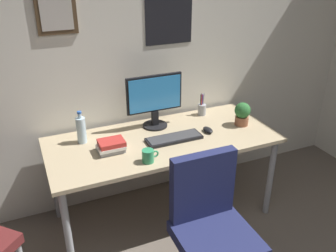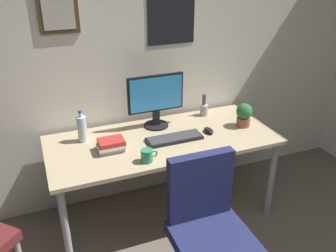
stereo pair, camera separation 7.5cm
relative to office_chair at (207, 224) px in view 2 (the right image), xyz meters
The scene contains 11 objects.
wall_back 1.47m from the office_chair, 91.01° to the left, with size 4.40×0.10×2.60m.
desk 0.80m from the office_chair, 89.10° to the left, with size 1.76×0.77×0.73m.
office_chair is the anchor object (origin of this frame).
monitor 1.11m from the office_chair, 87.88° to the left, with size 0.46×0.20×0.43m.
keyboard 0.77m from the office_chair, 83.57° to the left, with size 0.43×0.15×0.03m.
computer_mouse 0.86m from the office_chair, 62.77° to the left, with size 0.06×0.11×0.04m.
water_bottle 1.16m from the office_chair, 120.30° to the left, with size 0.07×0.07×0.25m.
coffee_mug_near 0.60m from the office_chair, 112.42° to the left, with size 0.12×0.08×0.09m.
potted_plant 1.07m from the office_chair, 46.91° to the left, with size 0.13×0.13×0.20m.
pen_cup 1.20m from the office_chair, 64.82° to the left, with size 0.07×0.07×0.20m.
book_stack_left 0.88m from the office_chair, 118.49° to the left, with size 0.19×0.16×0.09m.
Camera 2 is at (-0.84, -0.61, 2.03)m, focal length 38.67 mm.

